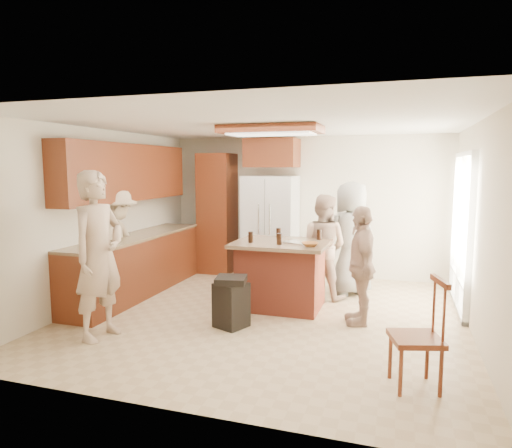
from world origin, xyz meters
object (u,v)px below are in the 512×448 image
(person_front_left, at_px, (99,255))
(refrigerator, at_px, (270,227))
(person_behind_right, at_px, (351,239))
(trash_bin, at_px, (231,301))
(person_side_right, at_px, (361,265))
(person_counter, at_px, (116,245))
(kitchen_island, at_px, (281,274))
(person_behind_left, at_px, (323,246))
(spindle_chair, at_px, (418,338))

(person_front_left, height_order, refrigerator, person_front_left)
(person_behind_right, xyz_separation_m, trash_bin, (-1.23, -1.92, -0.55))
(person_front_left, xyz_separation_m, trash_bin, (1.31, 0.77, -0.64))
(person_side_right, distance_m, person_counter, 3.49)
(person_counter, height_order, refrigerator, refrigerator)
(person_front_left, distance_m, kitchen_island, 2.47)
(person_behind_right, distance_m, kitchen_island, 1.34)
(person_behind_right, height_order, person_side_right, person_behind_right)
(trash_bin, bearing_deg, person_behind_right, 57.32)
(refrigerator, distance_m, trash_bin, 2.72)
(refrigerator, height_order, kitchen_island, refrigerator)
(refrigerator, xyz_separation_m, kitchen_island, (0.64, -1.69, -0.43))
(person_side_right, bearing_deg, person_behind_left, -158.60)
(kitchen_island, bearing_deg, person_counter, -170.21)
(refrigerator, bearing_deg, trash_bin, -84.50)
(refrigerator, distance_m, spindle_chair, 4.34)
(person_counter, xyz_separation_m, kitchen_island, (2.38, 0.41, -0.36))
(person_behind_right, distance_m, spindle_chair, 3.04)
(person_counter, relative_size, kitchen_island, 1.30)
(person_front_left, height_order, person_side_right, person_front_left)
(kitchen_island, bearing_deg, refrigerator, 110.66)
(person_side_right, distance_m, kitchen_island, 1.20)
(person_counter, height_order, kitchen_island, person_counter)
(person_behind_right, height_order, person_counter, person_behind_right)
(person_front_left, relative_size, kitchen_island, 1.50)
(person_side_right, distance_m, refrigerator, 2.69)
(person_front_left, distance_m, person_behind_right, 3.70)
(kitchen_island, relative_size, spindle_chair, 1.29)
(person_counter, bearing_deg, refrigerator, -32.47)
(person_front_left, xyz_separation_m, kitchen_island, (1.69, 1.73, -0.49))
(person_side_right, bearing_deg, refrigerator, -150.74)
(person_behind_left, xyz_separation_m, person_behind_right, (0.38, 0.30, 0.09))
(person_behind_right, height_order, refrigerator, refrigerator)
(person_behind_right, relative_size, person_side_right, 1.17)
(person_counter, distance_m, spindle_chair, 4.41)
(person_counter, relative_size, spindle_chair, 1.67)
(refrigerator, bearing_deg, person_counter, -129.72)
(kitchen_island, bearing_deg, person_front_left, -134.29)
(person_behind_right, bearing_deg, trash_bin, 20.46)
(person_behind_right, bearing_deg, person_front_left, 9.79)
(person_behind_left, xyz_separation_m, person_counter, (-2.84, -1.07, 0.05))
(person_behind_left, bearing_deg, refrigerator, -30.56)
(person_behind_left, height_order, person_side_right, person_behind_left)
(person_behind_left, distance_m, person_side_right, 1.19)
(person_behind_right, bearing_deg, person_behind_left, 1.53)
(trash_bin, relative_size, spindle_chair, 0.63)
(person_behind_right, relative_size, refrigerator, 0.97)
(refrigerator, bearing_deg, spindle_chair, -56.50)
(person_behind_right, height_order, kitchen_island, person_behind_right)
(person_counter, distance_m, kitchen_island, 2.44)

